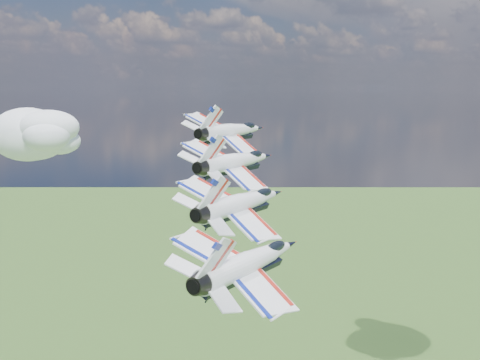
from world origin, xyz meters
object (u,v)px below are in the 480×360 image
Objects in this scene: jet_0 at (233,131)px; jet_3 at (251,261)px; jet_2 at (243,202)px; jet_1 at (237,161)px.

jet_0 is 1.00× the size of jet_3.
jet_2 is 12.06m from jet_3.
jet_3 is (7.62, -8.87, -2.95)m from jet_2.
jet_1 is at bearing -53.11° from jet_0.
jet_1 is (7.62, -8.87, -2.95)m from jet_0.
jet_3 is (22.86, -26.60, -8.85)m from jet_0.
jet_0 is at bearing 126.89° from jet_3.
jet_3 is at bearing -53.11° from jet_2.
jet_3 is (15.24, -17.73, -5.90)m from jet_1.
jet_1 reaches higher than jet_3.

